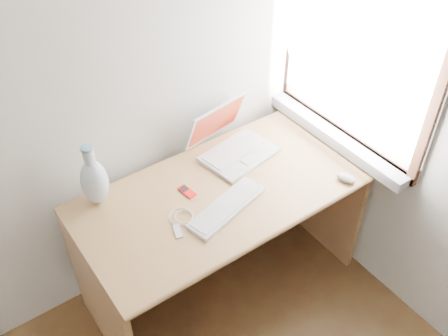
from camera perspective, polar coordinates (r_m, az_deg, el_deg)
window at (r=2.48m, az=14.41°, el=12.82°), size 0.11×0.99×1.10m
desk at (r=2.60m, az=-1.29°, el=-4.90°), size 1.41×0.71×0.75m
laptop at (r=2.59m, az=1.12°, el=2.96°), size 0.41×0.37×0.25m
external_keyboard at (r=2.30m, az=0.32°, el=-4.48°), size 0.44×0.23×0.02m
mouse at (r=2.51m, az=13.81°, el=-1.11°), size 0.09×0.11×0.03m
ipod at (r=2.39m, az=-4.23°, el=-2.70°), size 0.06×0.10×0.01m
cable_coil at (r=2.28m, az=-4.94°, el=-5.59°), size 0.14×0.14×0.01m
remote at (r=2.22m, az=-5.31°, el=-7.20°), size 0.05×0.09×0.01m
vase at (r=2.33m, az=-14.59°, el=-1.37°), size 0.13×0.13×0.32m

